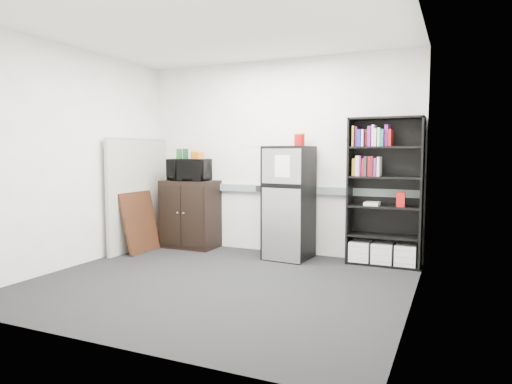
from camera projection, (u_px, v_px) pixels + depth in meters
floor at (217, 283)px, 4.96m from camera, size 4.00×4.00×0.00m
wall_back at (276, 157)px, 6.44m from camera, size 4.00×0.02×2.70m
wall_right at (414, 160)px, 4.04m from camera, size 0.02×3.50×2.70m
wall_left at (75, 158)px, 5.65m from camera, size 0.02×3.50×2.70m
ceiling at (215, 29)px, 4.73m from camera, size 4.00×3.50×0.02m
electrical_raceway at (275, 189)px, 6.45m from camera, size 3.92×0.05×0.10m
wall_note at (253, 143)px, 6.56m from camera, size 0.14×0.00×0.10m
bookshelf at (385, 193)px, 5.69m from camera, size 0.90×0.34×1.85m
cubicle_partition at (138, 194)px, 6.64m from camera, size 0.06×1.30×1.62m
cabinet at (190, 214)px, 6.80m from camera, size 0.80×0.53×1.00m
microwave at (189, 170)px, 6.73m from camera, size 0.64×0.50×0.32m
snack_box_a at (179, 154)px, 6.82m from camera, size 0.07×0.05×0.15m
snack_box_b at (185, 154)px, 6.77m from camera, size 0.08×0.06×0.15m
snack_box_c at (194, 154)px, 6.72m from camera, size 0.08×0.07×0.14m
snack_bag at (197, 156)px, 6.64m from camera, size 0.20×0.15×0.10m
refrigerator at (289, 203)px, 6.07m from camera, size 0.61×0.64×1.50m
coffee_can at (299, 139)px, 6.07m from camera, size 0.14×0.14×0.19m
framed_poster at (140, 221)px, 6.51m from camera, size 0.24×0.68×0.86m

